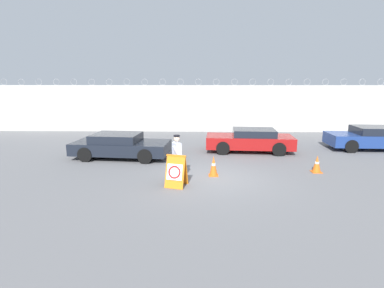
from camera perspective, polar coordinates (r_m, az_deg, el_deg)
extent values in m
plane|color=slate|center=(11.59, 4.14, -6.49)|extent=(90.00, 90.00, 0.00)
cube|color=beige|center=(22.24, 2.89, 6.74)|extent=(36.00, 0.30, 3.40)
torus|color=gray|center=(26.44, -32.20, 9.95)|extent=(0.47, 0.03, 0.47)
torus|color=gray|center=(25.75, -29.74, 10.20)|extent=(0.47, 0.03, 0.47)
torus|color=gray|center=(25.11, -27.15, 10.45)|extent=(0.47, 0.03, 0.47)
torus|color=gray|center=(24.52, -24.43, 10.68)|extent=(0.47, 0.03, 0.47)
torus|color=gray|center=(23.99, -21.57, 10.91)|extent=(0.47, 0.03, 0.47)
torus|color=gray|center=(23.52, -18.59, 11.11)|extent=(0.47, 0.03, 0.47)
torus|color=gray|center=(23.11, -15.49, 11.29)|extent=(0.47, 0.03, 0.47)
torus|color=gray|center=(22.77, -12.29, 11.45)|extent=(0.47, 0.03, 0.47)
torus|color=gray|center=(22.51, -9.00, 11.57)|extent=(0.47, 0.03, 0.47)
torus|color=gray|center=(22.31, -5.63, 11.65)|extent=(0.47, 0.03, 0.47)
torus|color=gray|center=(22.19, -2.22, 11.70)|extent=(0.47, 0.03, 0.47)
torus|color=gray|center=(22.15, 1.22, 11.70)|extent=(0.47, 0.03, 0.47)
torus|color=gray|center=(22.18, 4.66, 11.67)|extent=(0.47, 0.03, 0.47)
torus|color=gray|center=(22.29, 8.08, 11.59)|extent=(0.47, 0.03, 0.47)
torus|color=gray|center=(22.47, 11.45, 11.48)|extent=(0.47, 0.03, 0.47)
torus|color=gray|center=(22.73, 14.75, 11.33)|extent=(0.47, 0.03, 0.47)
torus|color=gray|center=(23.06, 17.97, 11.15)|extent=(0.47, 0.03, 0.47)
torus|color=gray|center=(23.45, 21.08, 10.94)|extent=(0.47, 0.03, 0.47)
torus|color=gray|center=(23.91, 24.07, 10.71)|extent=(0.47, 0.03, 0.47)
torus|color=gray|center=(24.44, 26.94, 10.47)|extent=(0.47, 0.03, 0.47)
torus|color=gray|center=(25.02, 29.68, 10.21)|extent=(0.47, 0.03, 0.47)
torus|color=gray|center=(25.65, 32.29, 9.94)|extent=(0.47, 0.03, 0.47)
cube|color=orange|center=(10.43, -3.28, -5.42)|extent=(0.74, 0.52, 1.10)
cube|color=orange|center=(10.71, -2.69, -4.96)|extent=(0.74, 0.52, 1.10)
cube|color=orange|center=(10.42, -3.01, -2.22)|extent=(0.71, 0.25, 0.05)
cube|color=white|center=(10.39, -3.35, -5.37)|extent=(0.59, 0.32, 0.54)
torus|color=red|center=(10.38, -3.37, -5.38)|extent=(0.48, 0.29, 0.45)
cylinder|color=black|center=(11.28, -3.05, -4.83)|extent=(0.15, 0.15, 0.81)
cylinder|color=black|center=(11.12, -2.70, -5.07)|extent=(0.15, 0.15, 0.81)
cube|color=silver|center=(11.01, -2.91, -1.36)|extent=(0.38, 0.48, 0.63)
sphere|color=beige|center=(10.92, -2.94, 1.01)|extent=(0.22, 0.22, 0.22)
cylinder|color=silver|center=(11.25, -3.41, -1.02)|extent=(0.09, 0.09, 0.60)
cylinder|color=silver|center=(10.74, -2.89, -1.76)|extent=(0.34, 0.23, 0.58)
cylinder|color=black|center=(10.90, -2.94, 1.58)|extent=(0.23, 0.23, 0.05)
cube|color=orange|center=(13.30, 22.58, -4.91)|extent=(0.39, 0.39, 0.03)
cone|color=orange|center=(13.21, 22.70, -3.46)|extent=(0.34, 0.34, 0.67)
cylinder|color=white|center=(13.20, 22.71, -3.32)|extent=(0.17, 0.17, 0.09)
cube|color=orange|center=(11.88, 4.10, -5.95)|extent=(0.37, 0.37, 0.03)
cone|color=orange|center=(11.77, 4.13, -4.10)|extent=(0.31, 0.31, 0.77)
cylinder|color=white|center=(11.76, 4.13, -3.92)|extent=(0.16, 0.16, 0.11)
cylinder|color=black|center=(15.36, -7.12, -0.68)|extent=(0.70, 0.26, 0.68)
cylinder|color=black|center=(13.64, -8.93, -2.32)|extent=(0.70, 0.26, 0.68)
cylinder|color=black|center=(16.27, -16.87, -0.41)|extent=(0.70, 0.26, 0.68)
cylinder|color=black|center=(14.65, -19.69, -1.90)|extent=(0.70, 0.26, 0.68)
cube|color=black|center=(14.88, -13.29, -0.62)|extent=(4.73, 2.36, 0.56)
cube|color=black|center=(14.86, -14.20, 1.19)|extent=(2.35, 1.95, 0.38)
cylinder|color=black|center=(15.19, 5.90, -0.79)|extent=(0.70, 0.25, 0.69)
cylinder|color=black|center=(16.86, 5.85, 0.46)|extent=(0.70, 0.25, 0.69)
cylinder|color=black|center=(15.48, 16.24, -0.96)|extent=(0.70, 0.25, 0.69)
cylinder|color=black|center=(17.12, 15.19, 0.28)|extent=(0.70, 0.25, 0.69)
cube|color=maroon|center=(16.06, 10.85, 0.48)|extent=(4.59, 2.11, 0.61)
cube|color=black|center=(16.00, 11.71, 2.16)|extent=(2.26, 1.77, 0.35)
cylinder|color=black|center=(17.60, 28.07, -0.39)|extent=(0.70, 0.22, 0.69)
cylinder|color=black|center=(19.17, 25.93, 0.70)|extent=(0.70, 0.22, 0.69)
cube|color=navy|center=(18.94, 30.79, 0.74)|extent=(4.45, 1.99, 0.63)
cube|color=black|center=(18.97, 31.54, 2.25)|extent=(2.16, 1.73, 0.40)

